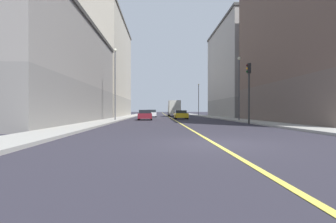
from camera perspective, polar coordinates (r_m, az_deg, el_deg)
The scene contains 16 objects.
ground_plane at distance 10.10m, azimuth 10.04°, elevation -6.87°, with size 400.00×400.00×0.00m, color #2B2933.
sidewalk_left at distance 59.62m, azimuth 7.29°, elevation -0.88°, with size 2.50×168.00×0.15m, color #9E9B93.
sidewalk_right at distance 59.07m, azimuth -7.64°, elevation -0.89°, with size 2.50×168.00×0.15m, color #9E9B93.
lane_center_stripe at distance 58.85m, azimuth -0.14°, elevation -0.96°, with size 0.16×154.00×0.01m, color #E5D14C.
building_left_near at distance 31.59m, azimuth 31.46°, elevation 13.56°, with size 12.18×19.82×17.07m.
building_left_mid at distance 51.11m, azimuth 17.46°, elevation 8.30°, with size 12.18×20.72×16.82m.
building_right_corner at distance 30.12m, azimuth -27.56°, elevation 7.79°, with size 12.18×26.03×10.42m.
building_right_midblock at distance 56.02m, azimuth -15.56°, elevation 8.92°, with size 12.18×25.80×19.40m.
traffic_light_left_near at distance 24.76m, azimuth 17.15°, elevation 5.64°, with size 0.40×0.32×5.48m.
street_lamp_left_near at distance 30.87m, azimuth 15.21°, elevation 6.26°, with size 0.36×0.36×7.16m.
street_lamp_right_near at distance 31.03m, azimuth -11.43°, elevation 7.28°, with size 0.36×0.36×8.23m.
street_lamp_left_far at distance 59.62m, azimuth 6.67°, elevation 3.35°, with size 0.36×0.36×7.13m.
car_yellow at distance 37.85m, azimuth 2.78°, elevation -0.70°, with size 1.88×4.12×1.26m.
car_maroon at distance 34.17m, azimuth -5.00°, elevation -0.77°, with size 1.90×4.05×1.31m.
car_white at distance 49.31m, azimuth -3.56°, elevation -0.43°, with size 1.86×4.25×1.37m.
box_truck at distance 53.21m, azimuth 1.33°, elevation 0.70°, with size 2.32×7.49×3.18m.
Camera 1 is at (-2.13, -9.79, 1.25)m, focal length 28.02 mm.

